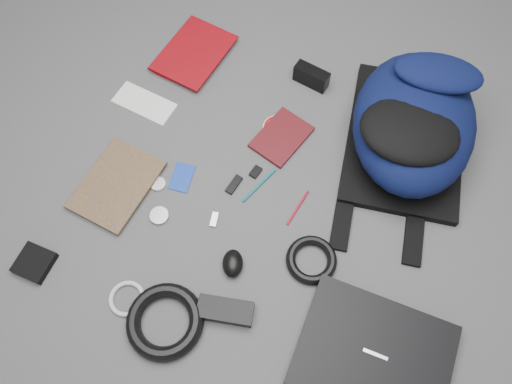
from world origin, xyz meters
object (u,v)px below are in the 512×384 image
(laptop, at_px, (374,355))
(mouse, at_px, (233,263))
(comic_book, at_px, (90,172))
(power_brick, at_px, (225,311))
(textbook_red, at_px, (170,42))
(pouch, at_px, (34,263))
(backpack, at_px, (414,122))
(dvd_case, at_px, (281,137))
(compact_camera, at_px, (311,77))

(laptop, distance_m, mouse, 0.43)
(comic_book, bearing_deg, power_brick, -17.33)
(textbook_red, xyz_separation_m, pouch, (-0.02, -0.83, -0.00))
(comic_book, xyz_separation_m, mouse, (0.50, -0.11, 0.01))
(backpack, distance_m, comic_book, 0.96)
(laptop, xyz_separation_m, textbook_red, (-0.91, 0.74, -0.00))
(comic_book, bearing_deg, mouse, -5.98)
(laptop, bearing_deg, backpack, 97.60)
(textbook_red, bearing_deg, power_brick, -46.87)
(textbook_red, distance_m, mouse, 0.81)
(comic_book, distance_m, dvd_case, 0.58)
(power_brick, bearing_deg, dvd_case, 82.74)
(laptop, relative_size, textbook_red, 1.44)
(comic_book, distance_m, mouse, 0.52)
(compact_camera, relative_size, pouch, 1.24)
(textbook_red, distance_m, dvd_case, 0.52)
(power_brick, xyz_separation_m, pouch, (-0.54, -0.06, -0.01))
(power_brick, bearing_deg, textbook_red, 112.50)
(textbook_red, relative_size, compact_camera, 2.29)
(dvd_case, relative_size, pouch, 1.93)
(mouse, bearing_deg, compact_camera, 68.79)
(backpack, xyz_separation_m, textbook_red, (-0.83, 0.09, -0.10))
(textbook_red, relative_size, dvd_case, 1.47)
(mouse, height_order, power_brick, mouse)
(comic_book, xyz_separation_m, power_brick, (0.53, -0.24, 0.01))
(comic_book, bearing_deg, textbook_red, 95.37)
(textbook_red, relative_size, pouch, 2.84)
(laptop, height_order, dvd_case, laptop)
(backpack, relative_size, comic_book, 2.09)
(comic_book, height_order, pouch, pouch)
(textbook_red, xyz_separation_m, dvd_case, (0.48, -0.21, -0.01))
(compact_camera, xyz_separation_m, power_brick, (0.02, -0.79, -0.01))
(comic_book, relative_size, power_brick, 1.78)
(textbook_red, xyz_separation_m, comic_book, (-0.01, -0.53, -0.00))
(compact_camera, bearing_deg, power_brick, -77.44)
(textbook_red, xyz_separation_m, compact_camera, (0.50, 0.02, 0.02))
(textbook_red, bearing_deg, pouch, -82.18)
(dvd_case, bearing_deg, mouse, -70.89)
(dvd_case, distance_m, pouch, 0.79)
(pouch, bearing_deg, laptop, 5.65)
(comic_book, bearing_deg, pouch, -84.27)
(power_brick, bearing_deg, backpack, 53.51)
(backpack, height_order, power_brick, backpack)
(backpack, bearing_deg, mouse, -130.06)
(backpack, xyz_separation_m, power_brick, (-0.32, -0.68, -0.09))
(backpack, height_order, pouch, backpack)
(backpack, distance_m, laptop, 0.66)
(textbook_red, height_order, dvd_case, textbook_red)
(pouch, bearing_deg, mouse, 20.25)
(pouch, bearing_deg, comic_book, 88.85)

